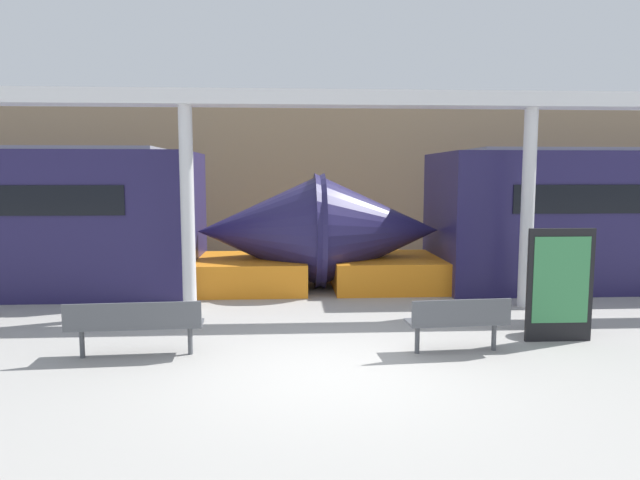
% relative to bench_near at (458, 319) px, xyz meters
% --- Properties ---
extents(ground_plane, '(60.00, 60.00, 0.00)m').
position_rel_bench_near_xyz_m(ground_plane, '(-1.96, -0.69, -0.51)').
color(ground_plane, '#9E9B96').
extents(station_wall, '(56.00, 0.20, 5.00)m').
position_rel_bench_near_xyz_m(station_wall, '(-1.96, 9.78, 1.99)').
color(station_wall, '#9E8460').
rests_on(station_wall, ground_plane).
extents(bench_near, '(1.50, 0.54, 0.83)m').
position_rel_bench_near_xyz_m(bench_near, '(0.00, 0.00, 0.00)').
color(bench_near, '#4C4F54').
rests_on(bench_near, ground_plane).
extents(bench_far, '(1.91, 0.54, 0.83)m').
position_rel_bench_near_xyz_m(bench_far, '(-4.64, 0.07, 0.01)').
color(bench_far, '#4C4F54').
rests_on(bench_far, ground_plane).
extents(trash_bin, '(0.51, 0.51, 0.85)m').
position_rel_bench_near_xyz_m(trash_bin, '(2.04, 1.02, -0.08)').
color(trash_bin, black).
rests_on(trash_bin, ground_plane).
extents(poster_board, '(1.05, 0.07, 1.78)m').
position_rel_bench_near_xyz_m(poster_board, '(1.75, 0.52, 0.39)').
color(poster_board, black).
rests_on(poster_board, ground_plane).
extents(support_column_near, '(0.26, 0.26, 3.87)m').
position_rel_bench_near_xyz_m(support_column_near, '(-4.34, 2.86, 1.42)').
color(support_column_near, silver).
rests_on(support_column_near, ground_plane).
extents(support_column_far, '(0.26, 0.26, 3.87)m').
position_rel_bench_near_xyz_m(support_column_far, '(2.20, 2.86, 1.42)').
color(support_column_far, silver).
rests_on(support_column_far, ground_plane).
extents(canopy_beam, '(28.00, 0.60, 0.28)m').
position_rel_bench_near_xyz_m(canopy_beam, '(-4.34, 2.86, 3.50)').
color(canopy_beam, silver).
rests_on(canopy_beam, support_column_near).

